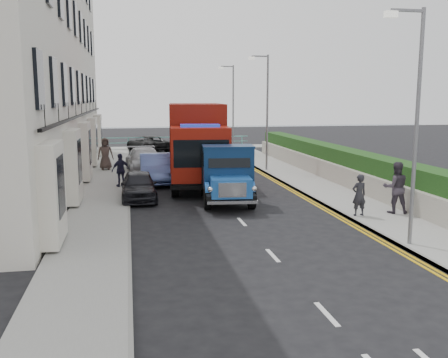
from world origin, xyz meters
TOP-DOWN VIEW (x-y plane):
  - ground at (0.00, 0.00)m, footprint 120.00×120.00m
  - pavement_west at (-5.20, 9.00)m, footprint 2.40×38.00m
  - pavement_east at (5.30, 9.00)m, footprint 2.60×38.00m
  - promenade at (0.00, 29.00)m, footprint 30.00×2.50m
  - sea_plane at (0.00, 60.00)m, footprint 120.00×120.00m
  - terrace_west at (-9.47, 13.00)m, footprint 6.31×30.20m
  - garden_east at (7.21, 9.00)m, footprint 1.45×28.00m
  - seafront_railing at (0.00, 28.20)m, footprint 13.00×0.08m
  - lamp_near at (4.18, -2.00)m, footprint 1.23×0.18m
  - lamp_mid at (4.18, 14.00)m, footprint 1.23×0.18m
  - lamp_far at (4.18, 24.00)m, footprint 1.23×0.18m
  - bedford_lorry at (0.08, 5.04)m, footprint 2.59×5.44m
  - red_lorry at (-0.52, 10.21)m, footprint 3.38×8.17m
  - parked_car_front at (-3.60, 6.74)m, footprint 1.53×3.78m
  - parked_car_mid at (-2.60, 11.23)m, footprint 1.62×4.62m
  - parked_car_rear at (-3.05, 14.66)m, footprint 2.45×5.27m
  - seafront_car_left at (-2.40, 27.00)m, footprint 4.00×5.29m
  - seafront_car_right at (0.89, 21.51)m, footprint 3.14×5.11m
  - pedestrian_east_near at (4.40, 1.66)m, footprint 0.61×0.43m
  - pedestrian_east_far at (5.96, 1.82)m, footprint 1.11×0.95m
  - pedestrian_west_near at (-4.40, 9.64)m, footprint 1.04×0.79m
  - pedestrian_west_far at (-5.40, 15.81)m, footprint 1.04×0.76m

SIDE VIEW (x-z plane):
  - ground at x=0.00m, z-range 0.00..0.00m
  - sea_plane at x=0.00m, z-range 0.00..0.00m
  - pavement_west at x=-5.20m, z-range 0.00..0.12m
  - pavement_east at x=5.30m, z-range 0.00..0.12m
  - promenade at x=0.00m, z-range 0.00..0.12m
  - seafront_railing at x=0.00m, z-range 0.03..1.14m
  - parked_car_front at x=-3.60m, z-range 0.00..1.29m
  - seafront_car_left at x=-2.40m, z-range 0.00..1.34m
  - parked_car_rear at x=-3.05m, z-range 0.00..1.49m
  - parked_car_mid at x=-2.60m, z-range 0.00..1.52m
  - seafront_car_right at x=0.89m, z-range 0.00..1.62m
  - garden_east at x=7.21m, z-range 0.02..1.77m
  - pedestrian_east_near at x=4.40m, z-range 0.12..1.69m
  - pedestrian_west_near at x=-4.40m, z-range 0.12..1.77m
  - pedestrian_west_far at x=-5.40m, z-range 0.12..2.08m
  - pedestrian_east_far at x=5.96m, z-range 0.12..2.10m
  - bedford_lorry at x=0.08m, z-range -0.10..2.39m
  - red_lorry at x=-0.52m, z-range 0.14..4.31m
  - lamp_near at x=4.18m, z-range 0.50..7.50m
  - lamp_mid at x=4.18m, z-range 0.50..7.50m
  - lamp_far at x=4.18m, z-range 0.50..7.50m
  - terrace_west at x=-9.47m, z-range 0.04..14.29m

